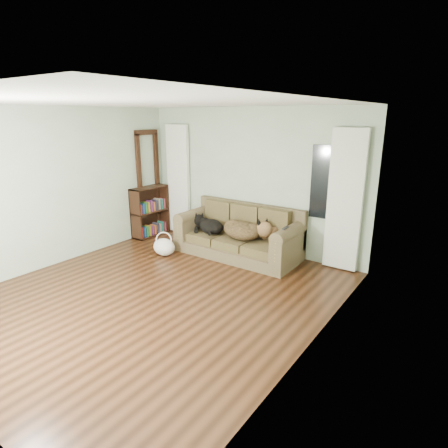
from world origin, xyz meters
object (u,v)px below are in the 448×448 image
Objects in this scene: dog_black_lab at (210,225)px; tote_bag at (164,247)px; dog_shepherd at (244,231)px; sofa at (237,232)px; bookshelf at (150,212)px.

dog_black_lab is 1.40× the size of tote_bag.
dog_shepherd is at bearing 30.51° from tote_bag.
sofa is 2.89× the size of dog_shepherd.
dog_shepherd is (0.74, 0.04, 0.01)m from dog_black_lab.
dog_shepherd reaches higher than tote_bag.
dog_black_lab is 0.92m from tote_bag.
tote_bag is 1.34m from bookshelf.
bookshelf is (-1.59, 0.02, 0.02)m from dog_black_lab.
sofa is at bearing 35.72° from dog_black_lab.
tote_bag is (-1.09, -0.76, -0.29)m from sofa.
sofa is 3.72× the size of dog_black_lab.
dog_black_lab is at bearing 15.33° from dog_shepherd.
sofa is 1.36m from tote_bag.
tote_bag is at bearing -96.46° from dog_black_lab.
bookshelf is at bearing 12.79° from dog_shepherd.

